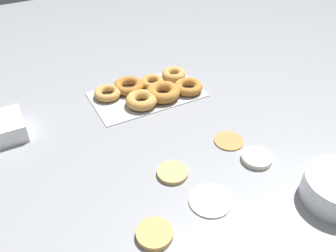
% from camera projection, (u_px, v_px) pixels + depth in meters
% --- Properties ---
extents(ground_plane, '(3.00, 3.00, 0.00)m').
position_uv_depth(ground_plane, '(173.00, 164.00, 0.95)').
color(ground_plane, gray).
extents(pancake_0, '(0.08, 0.08, 0.01)m').
position_uv_depth(pancake_0, '(173.00, 173.00, 0.91)').
color(pancake_0, tan).
rests_on(pancake_0, ground_plane).
extents(pancake_1, '(0.08, 0.08, 0.01)m').
position_uv_depth(pancake_1, '(257.00, 158.00, 0.95)').
color(pancake_1, silver).
rests_on(pancake_1, ground_plane).
extents(pancake_2, '(0.08, 0.08, 0.01)m').
position_uv_depth(pancake_2, '(155.00, 234.00, 0.77)').
color(pancake_2, tan).
rests_on(pancake_2, ground_plane).
extents(pancake_3, '(0.10, 0.10, 0.01)m').
position_uv_depth(pancake_3, '(210.00, 200.00, 0.84)').
color(pancake_3, beige).
rests_on(pancake_3, ground_plane).
extents(pancake_4, '(0.09, 0.09, 0.01)m').
position_uv_depth(pancake_4, '(229.00, 140.00, 1.02)').
color(pancake_4, '#B27F42').
rests_on(pancake_4, ground_plane).
extents(donut_tray, '(0.37, 0.21, 0.04)m').
position_uv_depth(donut_tray, '(151.00, 90.00, 1.20)').
color(donut_tray, '#ADAFB5').
rests_on(donut_tray, ground_plane).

